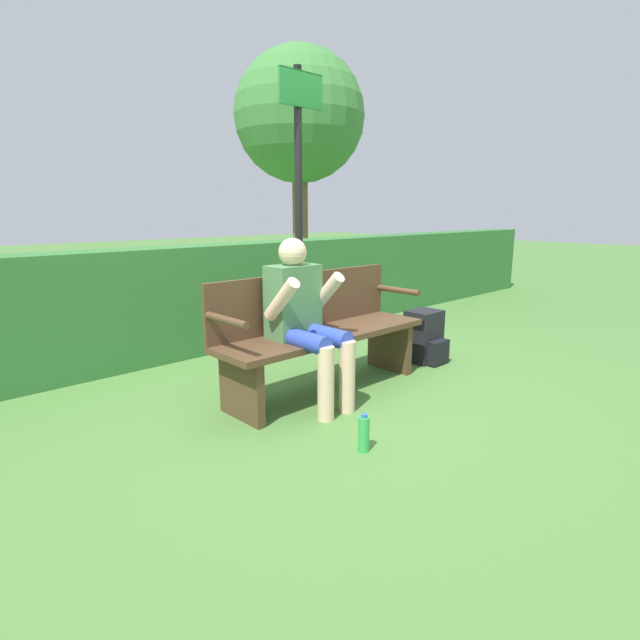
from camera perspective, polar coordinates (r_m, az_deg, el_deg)
ground_plane at (r=3.88m, az=0.60°, el=-8.07°), size 40.00×40.00×0.00m
hedge_back at (r=5.04m, az=-12.63°, el=2.50°), size 12.00×0.41×1.03m
park_bench at (r=3.79m, az=-0.08°, el=-1.23°), size 1.78×0.49×0.89m
person_seated at (r=3.47m, az=-1.86°, el=0.68°), size 0.50×0.61×1.17m
backpack at (r=4.65m, az=11.90°, el=-1.98°), size 0.30×0.34×0.47m
water_bottle at (r=2.94m, az=5.03°, el=-12.82°), size 0.07×0.07×0.23m
signpost at (r=4.59m, az=-2.39°, el=14.29°), size 0.48×0.09×2.56m
tree at (r=10.05m, az=-2.36°, el=22.14°), size 2.44×2.44×4.30m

